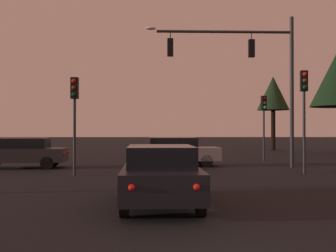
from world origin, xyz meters
TOP-DOWN VIEW (x-y plane):
  - ground_plane at (0.00, 24.50)m, footprint 168.00×168.00m
  - traffic_signal_mast_arm at (3.48, 15.34)m, footprint 7.60×0.48m
  - traffic_light_corner_left at (5.32, 20.14)m, footprint 0.35×0.38m
  - traffic_light_corner_right at (-4.71, 11.68)m, footprint 0.32×0.36m
  - traffic_light_median at (5.16, 12.28)m, footprint 0.32×0.36m
  - car_nearside_lane at (-1.06, 4.86)m, footprint 2.06×4.56m
  - car_crossing_left at (-0.36, 16.32)m, footprint 4.77×2.17m
  - car_crossing_right at (-8.17, 15.27)m, footprint 4.71×2.19m
  - tree_behind_sign at (9.46, 33.49)m, footprint 3.04×3.04m

SIDE VIEW (x-z plane):
  - ground_plane at x=0.00m, z-range 0.00..0.00m
  - car_nearside_lane at x=-1.06m, z-range 0.04..1.56m
  - car_crossing_right at x=-8.17m, z-range 0.04..1.56m
  - car_crossing_left at x=-0.36m, z-range 0.04..1.56m
  - traffic_light_corner_left at x=5.32m, z-range 0.86..4.92m
  - traffic_light_corner_right at x=-4.71m, z-range 0.87..5.00m
  - traffic_light_median at x=5.16m, z-range 0.93..5.45m
  - traffic_signal_mast_arm at x=3.48m, z-range 1.37..9.09m
  - tree_behind_sign at x=9.46m, z-range 1.84..8.87m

